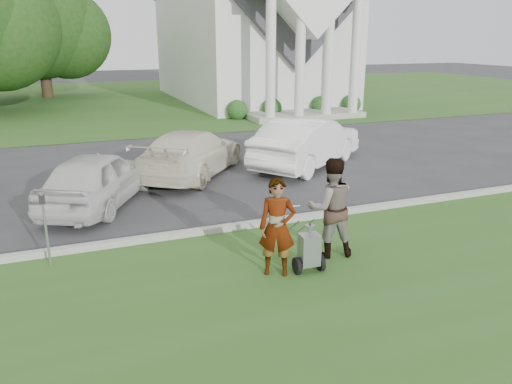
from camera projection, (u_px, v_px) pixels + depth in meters
ground at (236, 240)px, 10.72m from camera, size 120.00×120.00×0.00m
grass_strip at (297, 307)px, 8.05m from camera, size 80.00×7.00×0.01m
church_lawn at (109, 99)px, 34.74m from camera, size 80.00×30.00×0.01m
curb at (228, 228)px, 11.18m from camera, size 80.00×0.18×0.15m
church at (249, 9)px, 32.63m from camera, size 9.19×19.00×24.10m
tree_back at (40, 29)px, 34.60m from camera, size 9.61×7.60×8.89m
striping_cart at (309, 250)px, 9.13m from camera, size 0.57×1.10×1.01m
person_left at (277, 228)px, 8.91m from camera, size 0.78×0.68×1.81m
person_right at (330, 208)px, 9.69m from camera, size 1.09×0.92×1.98m
parking_meter_near at (45, 221)px, 9.22m from camera, size 0.11×0.09×1.46m
car_b at (97, 179)px, 12.70m from camera, size 3.49×4.52×1.44m
car_c at (192, 153)px, 15.58m from camera, size 4.58×5.12×1.43m
car_d at (307, 142)px, 16.62m from camera, size 5.08×4.40×1.66m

